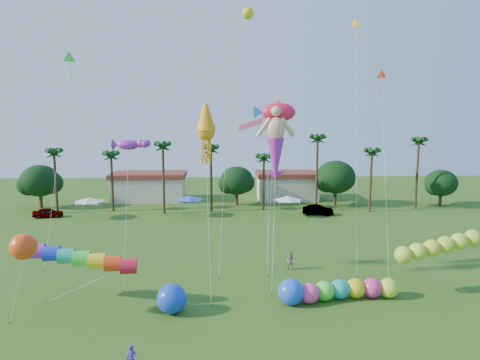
{
  "coord_description": "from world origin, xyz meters",
  "views": [
    {
      "loc": [
        -1.49,
        -23.72,
        13.7
      ],
      "look_at": [
        0.0,
        10.0,
        9.0
      ],
      "focal_mm": 32.0,
      "sensor_mm": 36.0,
      "label": 1
    }
  ],
  "objects_px": {
    "car_a": "(48,213)",
    "caterpillar_inflatable": "(334,290)",
    "spectator_b": "(291,261)",
    "spectator_a": "(131,359)",
    "car_b": "(318,210)",
    "blue_ball": "(172,299)"
  },
  "relations": [
    {
      "from": "car_b",
      "to": "blue_ball",
      "type": "bearing_deg",
      "value": 163.77
    },
    {
      "from": "spectator_a",
      "to": "blue_ball",
      "type": "xyz_separation_m",
      "value": [
        1.36,
        7.32,
        0.27
      ]
    },
    {
      "from": "spectator_a",
      "to": "car_a",
      "type": "bearing_deg",
      "value": 113.77
    },
    {
      "from": "spectator_a",
      "to": "blue_ball",
      "type": "bearing_deg",
      "value": 76.31
    },
    {
      "from": "car_a",
      "to": "spectator_a",
      "type": "height_order",
      "value": "spectator_a"
    },
    {
      "from": "car_b",
      "to": "blue_ball",
      "type": "xyz_separation_m",
      "value": [
        -17.7,
        -31.44,
        0.34
      ]
    },
    {
      "from": "car_a",
      "to": "spectator_b",
      "type": "relative_size",
      "value": 2.43
    },
    {
      "from": "car_a",
      "to": "caterpillar_inflatable",
      "type": "height_order",
      "value": "caterpillar_inflatable"
    },
    {
      "from": "caterpillar_inflatable",
      "to": "spectator_a",
      "type": "bearing_deg",
      "value": -154.38
    },
    {
      "from": "car_b",
      "to": "caterpillar_inflatable",
      "type": "xyz_separation_m",
      "value": [
        -5.53,
        -29.82,
        0.09
      ]
    },
    {
      "from": "car_a",
      "to": "spectator_a",
      "type": "relative_size",
      "value": 2.52
    },
    {
      "from": "spectator_b",
      "to": "car_b",
      "type": "bearing_deg",
      "value": 96.29
    },
    {
      "from": "caterpillar_inflatable",
      "to": "car_a",
      "type": "bearing_deg",
      "value": 130.2
    },
    {
      "from": "spectator_a",
      "to": "blue_ball",
      "type": "relative_size",
      "value": 0.75
    },
    {
      "from": "caterpillar_inflatable",
      "to": "car_b",
      "type": "bearing_deg",
      "value": 71.65
    },
    {
      "from": "car_a",
      "to": "caterpillar_inflatable",
      "type": "xyz_separation_m",
      "value": [
        33.3,
        -29.94,
        0.13
      ]
    },
    {
      "from": "spectator_b",
      "to": "car_a",
      "type": "bearing_deg",
      "value": 168.5
    },
    {
      "from": "car_a",
      "to": "caterpillar_inflatable",
      "type": "bearing_deg",
      "value": -141.96
    },
    {
      "from": "spectator_a",
      "to": "spectator_b",
      "type": "distance_m",
      "value": 19.5
    },
    {
      "from": "car_a",
      "to": "spectator_b",
      "type": "xyz_separation_m",
      "value": [
        31.09,
        -23.0,
        0.14
      ]
    },
    {
      "from": "spectator_b",
      "to": "blue_ball",
      "type": "bearing_deg",
      "value": -114.34
    },
    {
      "from": "car_b",
      "to": "blue_ball",
      "type": "relative_size",
      "value": 2.07
    }
  ]
}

